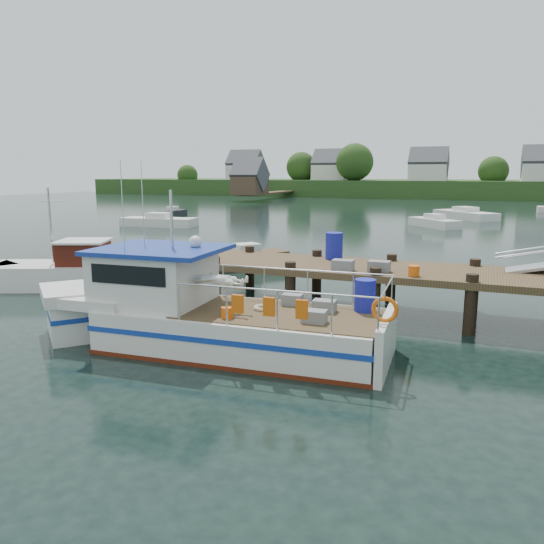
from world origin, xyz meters
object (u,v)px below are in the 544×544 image
at_px(lobster_boat, 198,314).
at_px(work_boat, 64,272).
at_px(moored_a, 159,221).
at_px(moored_b, 434,222).
at_px(moored_rowboat, 247,259).
at_px(moored_d, 465,214).
at_px(moored_e, 172,213).

xyz_separation_m(lobster_boat, work_boat, (-8.03, 4.10, -0.23)).
xyz_separation_m(work_boat, moored_a, (-9.64, 20.35, -0.18)).
xyz_separation_m(lobster_boat, moored_b, (2.46, 32.07, -0.43)).
bearing_deg(moored_rowboat, moored_a, 113.61).
xyz_separation_m(moored_rowboat, moored_d, (7.84, 30.49, 0.01)).
relative_size(work_boat, moored_a, 1.11).
distance_m(moored_rowboat, moored_d, 31.49).
relative_size(work_boat, moored_b, 1.48).
xyz_separation_m(lobster_boat, moored_e, (-21.68, 32.62, -0.44)).
xyz_separation_m(lobster_boat, moored_rowboat, (-3.51, 10.34, -0.41)).
xyz_separation_m(moored_rowboat, moored_b, (5.97, 21.72, -0.01)).
bearing_deg(moored_rowboat, moored_b, 53.15).
distance_m(work_boat, moored_rowboat, 7.71).
height_order(lobster_boat, moored_rowboat, lobster_boat).
distance_m(lobster_boat, moored_d, 41.07).
bearing_deg(moored_a, work_boat, -51.21).
distance_m(moored_rowboat, moored_a, 19.99).
bearing_deg(moored_b, moored_rowboat, -92.32).
height_order(moored_a, moored_e, moored_a).
height_order(lobster_boat, moored_b, lobster_boat).
distance_m(lobster_boat, work_boat, 9.02).
bearing_deg(moored_d, moored_b, -113.40).
bearing_deg(moored_a, lobster_boat, -40.69).
bearing_deg(lobster_boat, moored_b, 82.03).
bearing_deg(moored_rowboat, lobster_boat, -92.74).
bearing_deg(moored_rowboat, work_boat, -147.41).
relative_size(moored_rowboat, moored_b, 0.81).
bearing_deg(work_boat, moored_a, 92.33).
xyz_separation_m(moored_a, moored_b, (20.13, 7.61, -0.02)).
bearing_deg(moored_a, moored_d, 50.12).
bearing_deg(moored_e, work_boat, -77.29).
xyz_separation_m(moored_rowboat, moored_e, (-18.16, 22.28, -0.03)).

